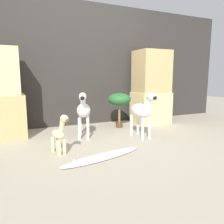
{
  "coord_description": "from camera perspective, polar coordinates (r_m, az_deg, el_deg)",
  "views": [
    {
      "loc": [
        -1.13,
        -2.44,
        0.9
      ],
      "look_at": [
        0.18,
        0.44,
        0.38
      ],
      "focal_mm": 35.0,
      "sensor_mm": 36.0,
      "label": 1
    }
  ],
  "objects": [
    {
      "name": "ground_plane",
      "position": [
        2.84,
        0.31,
        -9.1
      ],
      "size": [
        14.0,
        14.0,
        0.0
      ],
      "primitive_type": "plane",
      "color": "#9E937F"
    },
    {
      "name": "wall_back",
      "position": [
        4.09,
        -8.64,
        12.09
      ],
      "size": [
        6.4,
        0.08,
        2.2
      ],
      "color": "#2D2B28",
      "rests_on": "ground_plane"
    },
    {
      "name": "rock_pillar_left",
      "position": [
        3.52,
        -27.02,
        3.39
      ],
      "size": [
        0.63,
        0.53,
        1.3
      ],
      "color": "tan",
      "rests_on": "ground_plane"
    },
    {
      "name": "rock_pillar_right",
      "position": [
        4.26,
        10.17,
        6.07
      ],
      "size": [
        0.63,
        0.53,
        1.37
      ],
      "color": "#DBC184",
      "rests_on": "ground_plane"
    },
    {
      "name": "zebra_right",
      "position": [
        3.2,
        7.82,
        0.5
      ],
      "size": [
        0.22,
        0.57,
        0.68
      ],
      "color": "white",
      "rests_on": "ground_plane"
    },
    {
      "name": "zebra_left",
      "position": [
        3.21,
        -7.45,
        0.53
      ],
      "size": [
        0.33,
        0.57,
        0.68
      ],
      "color": "white",
      "rests_on": "ground_plane"
    },
    {
      "name": "giraffe_figurine",
      "position": [
        2.59,
        -13.51,
        -5.45
      ],
      "size": [
        0.19,
        0.36,
        0.48
      ],
      "color": "beige",
      "rests_on": "ground_plane"
    },
    {
      "name": "potted_palm_front",
      "position": [
        3.8,
        1.94,
        3.06
      ],
      "size": [
        0.4,
        0.4,
        0.61
      ],
      "color": "#513323",
      "rests_on": "ground_plane"
    },
    {
      "name": "surfboard",
      "position": [
        2.48,
        -2.62,
        -11.56
      ],
      "size": [
        1.05,
        0.44,
        0.07
      ],
      "color": "silver",
      "rests_on": "ground_plane"
    }
  ]
}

